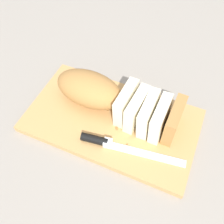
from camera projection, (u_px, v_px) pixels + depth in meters
ground_plane at (112, 122)px, 0.69m from camera, size 3.00×3.00×0.00m
cutting_board at (112, 120)px, 0.68m from camera, size 0.47×0.28×0.02m
bread_loaf at (112, 98)px, 0.66m from camera, size 0.35×0.12×0.09m
bread_knife at (108, 143)px, 0.62m from camera, size 0.26×0.07×0.02m
crumb_near_knife at (117, 128)px, 0.65m from camera, size 0.01×0.01×0.01m
crumb_near_loaf at (108, 109)px, 0.69m from camera, size 0.01×0.01×0.01m
crumb_stray_left at (127, 144)px, 0.62m from camera, size 0.00×0.00×0.00m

